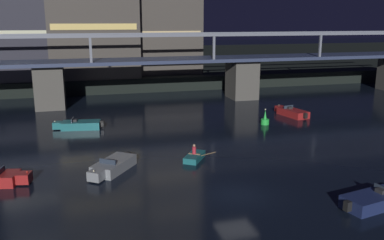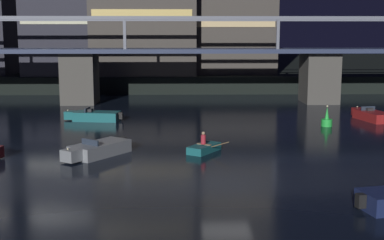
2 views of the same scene
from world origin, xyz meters
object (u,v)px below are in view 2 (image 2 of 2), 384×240
at_px(speedboat_near_center, 95,116).
at_px(speedboat_near_right, 98,149).
at_px(dinghy_with_paddler, 204,148).
at_px(river_bridge, 200,65).
at_px(channel_buoy, 327,121).
at_px(speedboat_mid_center, 372,116).

bearing_deg(speedboat_near_center, speedboat_near_right, -80.26).
xyz_separation_m(speedboat_near_right, dinghy_with_paddler, (6.70, 0.92, -0.14)).
height_order(speedboat_near_center, dinghy_with_paddler, dinghy_with_paddler).
relative_size(river_bridge, dinghy_with_paddler, 30.81).
height_order(channel_buoy, dinghy_with_paddler, channel_buoy).
distance_m(river_bridge, speedboat_near_center, 16.01).
height_order(speedboat_near_center, channel_buoy, channel_buoy).
bearing_deg(speedboat_near_center, speedboat_mid_center, -0.87).
bearing_deg(dinghy_with_paddler, speedboat_near_center, 125.37).
bearing_deg(river_bridge, speedboat_near_center, -129.19).
height_order(speedboat_mid_center, channel_buoy, channel_buoy).
bearing_deg(channel_buoy, river_bridge, 122.46).
xyz_separation_m(speedboat_near_center, speedboat_near_right, (2.35, -13.66, 0.00)).
bearing_deg(speedboat_near_right, dinghy_with_paddler, 7.83).
height_order(river_bridge, speedboat_near_center, river_bridge).
relative_size(river_bridge, speedboat_mid_center, 16.38).
bearing_deg(speedboat_mid_center, speedboat_near_center, 179.13).
relative_size(river_bridge, channel_buoy, 48.59).
bearing_deg(speedboat_near_right, speedboat_mid_center, 30.95).
bearing_deg(speedboat_near_right, speedboat_near_center, 99.74).
relative_size(river_bridge, speedboat_near_center, 16.35).
distance_m(speedboat_near_center, speedboat_near_right, 13.86).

